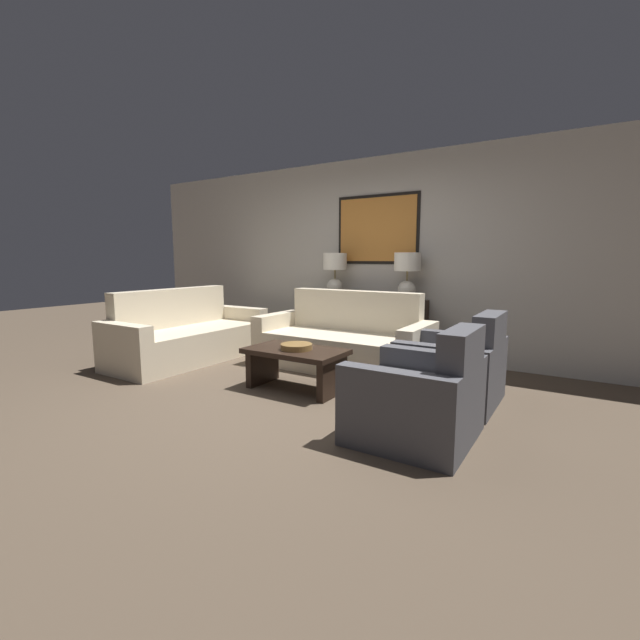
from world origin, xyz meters
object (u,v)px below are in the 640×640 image
(console_table, at_px, (368,328))
(table_lamp_right, at_px, (407,271))
(decorative_bowl, at_px, (296,347))
(armchair_near_camera, at_px, (419,400))
(armchair_near_back_wall, at_px, (454,371))
(coffee_table, at_px, (296,361))
(table_lamp_left, at_px, (335,270))
(couch_by_side, at_px, (188,337))
(couch_by_back_wall, at_px, (343,343))

(console_table, height_order, table_lamp_right, table_lamp_right)
(console_table, relative_size, decorative_bowl, 4.82)
(armchair_near_camera, bearing_deg, armchair_near_back_wall, 90.00)
(console_table, bearing_deg, armchair_near_camera, -56.14)
(coffee_table, distance_m, armchair_near_back_wall, 1.53)
(table_lamp_left, xyz_separation_m, armchair_near_back_wall, (2.00, -1.24, -0.87))
(table_lamp_left, bearing_deg, couch_by_side, -134.62)
(couch_by_side, distance_m, armchair_near_camera, 3.49)
(couch_by_side, relative_size, armchair_near_back_wall, 2.37)
(coffee_table, distance_m, decorative_bowl, 0.15)
(coffee_table, bearing_deg, table_lamp_right, 73.95)
(table_lamp_left, relative_size, armchair_near_back_wall, 0.68)
(couch_by_side, bearing_deg, armchair_near_back_wall, 2.90)
(table_lamp_right, bearing_deg, couch_by_side, -149.95)
(console_table, relative_size, armchair_near_back_wall, 1.72)
(couch_by_back_wall, height_order, decorative_bowl, couch_by_back_wall)
(table_lamp_right, relative_size, decorative_bowl, 1.91)
(table_lamp_right, xyz_separation_m, coffee_table, (-0.50, -1.72, -0.86))
(table_lamp_left, xyz_separation_m, coffee_table, (0.55, -1.72, -0.86))
(armchair_near_back_wall, bearing_deg, couch_by_side, -177.10)
(coffee_table, height_order, decorative_bowl, decorative_bowl)
(coffee_table, height_order, armchair_near_camera, armchair_near_camera)
(couch_by_back_wall, relative_size, armchair_near_camera, 2.37)
(table_lamp_right, relative_size, couch_by_back_wall, 0.29)
(console_table, xyz_separation_m, armchair_near_camera, (1.48, -2.20, -0.10))
(armchair_near_back_wall, relative_size, armchair_near_camera, 1.00)
(console_table, height_order, decorative_bowl, console_table)
(console_table, height_order, couch_by_side, couch_by_side)
(console_table, height_order, coffee_table, console_table)
(coffee_table, relative_size, decorative_bowl, 3.15)
(console_table, relative_size, coffee_table, 1.53)
(couch_by_back_wall, relative_size, couch_by_side, 1.00)
(table_lamp_right, bearing_deg, table_lamp_left, 180.00)
(couch_by_side, distance_m, coffee_table, 1.97)
(table_lamp_right, bearing_deg, armchair_near_camera, -66.59)
(decorative_bowl, height_order, armchair_near_camera, armchair_near_camera)
(couch_by_back_wall, distance_m, armchair_near_back_wall, 1.58)
(console_table, height_order, table_lamp_left, table_lamp_left)
(coffee_table, xyz_separation_m, decorative_bowl, (0.02, -0.02, 0.15))
(couch_by_back_wall, xyz_separation_m, armchair_near_back_wall, (1.48, -0.56, -0.01))
(table_lamp_left, bearing_deg, coffee_table, -72.20)
(decorative_bowl, bearing_deg, couch_by_side, 170.55)
(couch_by_back_wall, distance_m, couch_by_side, 2.05)
(couch_by_back_wall, bearing_deg, table_lamp_left, 127.37)
(table_lamp_left, xyz_separation_m, decorative_bowl, (0.58, -1.74, -0.71))
(couch_by_side, xyz_separation_m, decorative_bowl, (1.97, -0.33, 0.15))
(table_lamp_right, xyz_separation_m, couch_by_side, (-2.44, -1.41, -0.85))
(coffee_table, distance_m, armchair_near_camera, 1.53)
(decorative_bowl, distance_m, armchair_near_back_wall, 1.52)
(couch_by_side, relative_size, coffee_table, 2.11)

